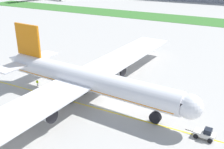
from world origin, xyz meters
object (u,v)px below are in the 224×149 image
object	(u,v)px
airliner_foreground	(85,79)
pushback_tug	(205,134)
ground_crew_marshaller_front	(73,93)
ground_crew_wingwalker_port	(37,82)

from	to	relation	value
airliner_foreground	pushback_tug	size ratio (longest dim) A/B	15.35
pushback_tug	ground_crew_marshaller_front	size ratio (longest dim) A/B	3.21
ground_crew_marshaller_front	pushback_tug	bearing A→B (deg)	-3.77
ground_crew_wingwalker_port	ground_crew_marshaller_front	world-z (taller)	ground_crew_wingwalker_port
airliner_foreground	pushback_tug	xyz separation A→B (m)	(27.60, -1.98, -4.55)
airliner_foreground	pushback_tug	world-z (taller)	airliner_foreground
ground_crew_wingwalker_port	pushback_tug	bearing A→B (deg)	-3.94
ground_crew_wingwalker_port	ground_crew_marshaller_front	distance (m)	12.26
pushback_tug	ground_crew_wingwalker_port	size ratio (longest dim) A/B	3.16
ground_crew_wingwalker_port	airliner_foreground	bearing A→B (deg)	-3.67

